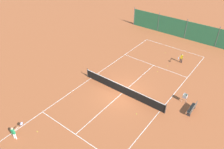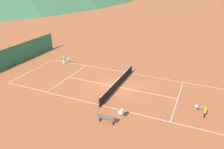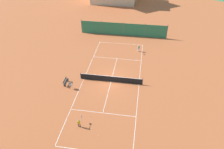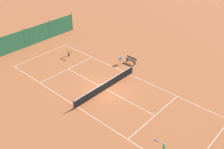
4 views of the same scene
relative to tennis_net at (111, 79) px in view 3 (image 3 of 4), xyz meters
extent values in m
plane|color=#A8542D|center=(0.00, 0.00, -0.50)|extent=(600.00, 600.00, 0.00)
cube|color=white|center=(0.00, 11.90, -0.50)|extent=(8.25, 0.05, 0.01)
cube|color=white|center=(-4.10, 0.00, -0.50)|extent=(0.05, 23.85, 0.01)
cube|color=white|center=(4.10, 0.00, -0.50)|extent=(0.05, 23.85, 0.01)
cube|color=white|center=(0.00, 6.40, -0.50)|extent=(8.20, 0.05, 0.01)
cube|color=white|center=(0.00, -6.40, -0.50)|extent=(8.20, 0.05, 0.01)
cube|color=white|center=(0.00, 0.00, -0.50)|extent=(0.05, 12.80, 0.01)
cylinder|color=#2D2D2D|center=(-4.55, 0.00, 0.03)|extent=(0.08, 0.08, 1.06)
cylinder|color=#2D2D2D|center=(4.55, 0.00, 0.03)|extent=(0.08, 0.08, 1.06)
cube|color=black|center=(0.00, 0.00, -0.04)|extent=(9.10, 0.02, 0.91)
cube|color=white|center=(0.00, 0.00, 0.43)|extent=(9.10, 0.04, 0.06)
cube|color=#2D754C|center=(0.00, 15.50, 0.80)|extent=(17.20, 0.04, 2.60)
cylinder|color=#59595E|center=(-8.60, 15.50, 0.95)|extent=(0.08, 0.08, 2.90)
cylinder|color=#59595E|center=(-4.30, 15.50, 0.95)|extent=(0.08, 0.08, 2.90)
cylinder|color=#59595E|center=(0.00, 15.50, 0.95)|extent=(0.08, 0.08, 2.90)
cylinder|color=#59595E|center=(4.30, 15.50, 0.95)|extent=(0.08, 0.08, 2.90)
cylinder|color=#59595E|center=(8.60, 15.50, 0.95)|extent=(0.08, 0.08, 2.90)
cylinder|color=black|center=(-2.34, -8.93, -0.23)|extent=(0.09, 0.09, 0.53)
cylinder|color=black|center=(-2.17, -8.92, -0.23)|extent=(0.09, 0.09, 0.53)
cube|color=yellow|center=(-2.26, -8.93, 0.24)|extent=(0.27, 0.16, 0.41)
sphere|color=#A37556|center=(-2.26, -8.93, 0.55)|extent=(0.16, 0.16, 0.16)
cylinder|color=#A37556|center=(-2.42, -8.94, 0.24)|extent=(0.06, 0.06, 0.41)
cylinder|color=#A37556|center=(-2.11, -8.71, 0.40)|extent=(0.09, 0.42, 0.06)
cylinder|color=black|center=(-2.13, -8.41, 0.40)|extent=(0.04, 0.19, 0.03)
torus|color=#1E4CB2|center=(-2.14, -8.18, 0.40)|extent=(0.04, 0.28, 0.28)
cylinder|color=silver|center=(-2.14, -8.18, 0.40)|extent=(0.02, 0.25, 0.25)
cylinder|color=white|center=(3.51, 9.51, -0.22)|extent=(0.10, 0.10, 0.56)
cylinder|color=white|center=(3.33, 9.46, -0.22)|extent=(0.10, 0.10, 0.56)
cube|color=#239E5B|center=(3.42, 9.49, 0.28)|extent=(0.30, 0.22, 0.43)
sphere|color=tan|center=(3.42, 9.49, 0.61)|extent=(0.17, 0.17, 0.17)
cylinder|color=tan|center=(3.59, 9.53, 0.28)|extent=(0.06, 0.06, 0.43)
cylinder|color=tan|center=(3.31, 9.23, 0.45)|extent=(0.17, 0.44, 0.06)
cylinder|color=black|center=(3.39, 8.93, 0.45)|extent=(0.08, 0.20, 0.03)
torus|color=#1E4CB2|center=(3.45, 8.70, 0.45)|extent=(0.09, 0.28, 0.28)
cylinder|color=silver|center=(3.45, 8.70, 0.45)|extent=(0.07, 0.24, 0.25)
sphere|color=#CCE033|center=(2.61, 8.08, -0.47)|extent=(0.07, 0.07, 0.07)
sphere|color=#CCE033|center=(0.19, -9.89, -0.47)|extent=(0.07, 0.07, 0.07)
sphere|color=#CCE033|center=(-4.41, 5.42, -0.47)|extent=(0.07, 0.07, 0.07)
sphere|color=#CCE033|center=(-1.35, -7.20, -0.47)|extent=(0.07, 0.07, 0.07)
sphere|color=#CCE033|center=(-2.65, 1.57, -0.47)|extent=(0.07, 0.07, 0.07)
sphere|color=#CCE033|center=(-1.00, -5.48, -0.47)|extent=(0.07, 0.07, 0.07)
cylinder|color=#B7B7BC|center=(-5.47, -2.62, -0.22)|extent=(0.02, 0.02, 0.55)
cylinder|color=#B7B7BC|center=(-5.13, -2.62, -0.22)|extent=(0.02, 0.02, 0.55)
cylinder|color=#B7B7BC|center=(-5.47, -2.28, -0.22)|extent=(0.02, 0.02, 0.55)
cylinder|color=#B7B7BC|center=(-5.13, -2.28, -0.22)|extent=(0.02, 0.02, 0.55)
cube|color=#B7B7BC|center=(-5.30, -2.45, 0.06)|extent=(0.34, 0.34, 0.02)
cube|color=#B7B7BC|center=(-5.30, -2.62, 0.22)|extent=(0.34, 0.02, 0.34)
cube|color=#B7B7BC|center=(-5.30, -2.28, 0.22)|extent=(0.34, 0.02, 0.34)
cube|color=#B7B7BC|center=(-5.47, -2.45, 0.22)|extent=(0.02, 0.34, 0.34)
cube|color=#B7B7BC|center=(-5.13, -2.45, 0.22)|extent=(0.02, 0.34, 0.34)
sphere|color=#CCE033|center=(-5.28, -2.40, 0.10)|extent=(0.07, 0.07, 0.07)
sphere|color=#CCE033|center=(-5.18, -2.39, 0.10)|extent=(0.07, 0.07, 0.07)
sphere|color=#CCE033|center=(-5.17, -2.57, 0.10)|extent=(0.07, 0.07, 0.07)
sphere|color=#CCE033|center=(-5.30, -2.48, 0.10)|extent=(0.07, 0.07, 0.07)
sphere|color=#CCE033|center=(-5.38, -2.52, 0.10)|extent=(0.07, 0.07, 0.07)
sphere|color=#CCE033|center=(-5.38, -2.40, 0.10)|extent=(0.07, 0.07, 0.07)
sphere|color=#CCE033|center=(-5.23, -2.33, 0.16)|extent=(0.07, 0.07, 0.07)
sphere|color=#CCE033|center=(-5.38, -2.54, 0.16)|extent=(0.07, 0.07, 0.07)
sphere|color=#CCE033|center=(-5.43, -2.51, 0.16)|extent=(0.07, 0.07, 0.07)
sphere|color=#CCE033|center=(-5.39, -2.35, 0.16)|extent=(0.07, 0.07, 0.07)
sphere|color=#CCE033|center=(-5.36, -2.47, 0.16)|extent=(0.07, 0.07, 0.07)
sphere|color=#CCE033|center=(-5.24, -2.49, 0.16)|extent=(0.07, 0.07, 0.07)
sphere|color=#CCE033|center=(-5.30, -2.42, 0.21)|extent=(0.07, 0.07, 0.07)
sphere|color=#CCE033|center=(-5.24, -2.50, 0.21)|extent=(0.07, 0.07, 0.07)
sphere|color=#CCE033|center=(-5.31, -2.34, 0.21)|extent=(0.07, 0.07, 0.07)
sphere|color=#CCE033|center=(-5.23, -2.34, 0.21)|extent=(0.07, 0.07, 0.07)
cube|color=#51473D|center=(-6.30, -1.57, -0.06)|extent=(0.36, 1.50, 0.05)
cube|color=#51473D|center=(-6.46, -1.57, 0.20)|extent=(0.04, 1.50, 0.28)
cube|color=#333338|center=(-6.30, -0.97, -0.28)|extent=(0.32, 0.06, 0.44)
cube|color=#333338|center=(-6.30, -2.17, -0.28)|extent=(0.32, 0.06, 0.44)
camera|label=1|loc=(-9.22, 13.72, 13.23)|focal=35.00mm
camera|label=2|loc=(-19.74, -7.98, 10.56)|focal=35.00mm
camera|label=3|loc=(4.05, -24.94, 19.12)|focal=35.00mm
camera|label=4|loc=(16.78, 16.06, 16.02)|focal=42.00mm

